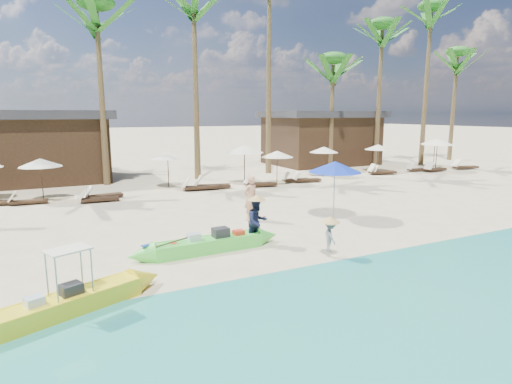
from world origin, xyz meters
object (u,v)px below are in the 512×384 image
green_canoe (208,244)px  tourist (251,198)px  blue_umbrella (335,167)px  yellow_canoe (62,305)px

green_canoe → tourist: tourist is taller
green_canoe → blue_umbrella: size_ratio=2.36×
tourist → blue_umbrella: blue_umbrella is taller
yellow_canoe → blue_umbrella: bearing=1.5°
green_canoe → yellow_canoe: yellow_canoe is taller
yellow_canoe → blue_umbrella: (10.10, 4.32, 1.83)m
yellow_canoe → tourist: tourist is taller
green_canoe → blue_umbrella: (5.95, 1.74, 1.83)m
tourist → blue_umbrella: size_ratio=0.78×
yellow_canoe → blue_umbrella: 11.14m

